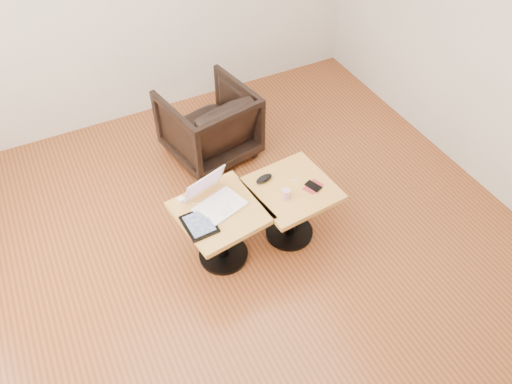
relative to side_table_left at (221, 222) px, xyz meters
name	(u,v)px	position (x,y,z in m)	size (l,w,h in m)	color
room_shell	(245,124)	(0.15, -0.14, 0.95)	(4.52, 4.52, 2.71)	brown
side_table_left	(221,222)	(0.00, 0.00, 0.00)	(0.67, 0.67, 0.54)	black
side_table_right	(291,199)	(0.57, -0.03, 0.00)	(0.64, 0.64, 0.54)	black
laptop	(215,199)	(-0.01, 0.07, 0.18)	(0.42, 0.41, 0.23)	white
tablet	(199,224)	(-0.19, -0.06, 0.14)	(0.22, 0.27, 0.02)	black
charging_adapter	(181,200)	(-0.22, 0.21, 0.15)	(0.04, 0.04, 0.03)	white
glasses_case	(264,179)	(0.42, 0.12, 0.16)	(0.14, 0.06, 0.05)	black
striped_cup	(286,194)	(0.47, -0.11, 0.17)	(0.06, 0.06, 0.08)	#BB497C
earbuds_tangle	(296,180)	(0.63, 0.01, 0.14)	(0.06, 0.04, 0.01)	white
phone_on_sleeve	(313,186)	(0.71, -0.10, 0.14)	(0.16, 0.14, 0.02)	maroon
armchair	(209,124)	(0.40, 1.18, -0.06)	(0.73, 0.75, 0.68)	black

